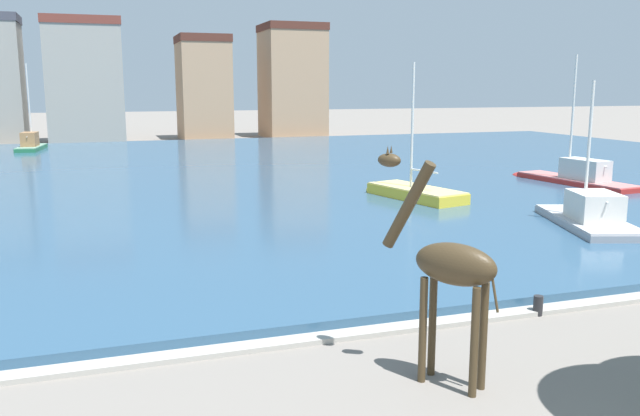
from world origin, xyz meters
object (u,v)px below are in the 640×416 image
(giraffe_statue, at_px, (448,268))
(sailboat_red, at_px, (570,179))
(sailboat_green, at_px, (32,146))
(mooring_bollard, at_px, (538,306))
(sailboat_yellow, at_px, (409,194))
(sailboat_grey, at_px, (585,219))

(giraffe_statue, bearing_deg, sailboat_red, 46.04)
(sailboat_green, xyz_separation_m, mooring_bollard, (15.45, -47.44, -0.35))
(giraffe_statue, height_order, sailboat_yellow, sailboat_yellow)
(sailboat_grey, xyz_separation_m, mooring_bollard, (-7.67, -7.42, -0.29))
(giraffe_statue, height_order, sailboat_green, sailboat_green)
(sailboat_yellow, bearing_deg, mooring_bollard, -104.55)
(mooring_bollard, bearing_deg, giraffe_statue, -147.21)
(giraffe_statue, bearing_deg, sailboat_green, 102.77)
(sailboat_red, relative_size, sailboat_green, 1.15)
(sailboat_green, bearing_deg, sailboat_grey, -59.98)
(sailboat_yellow, relative_size, sailboat_grey, 0.95)
(sailboat_yellow, xyz_separation_m, mooring_bollard, (-3.98, -15.33, -0.21))
(mooring_bollard, bearing_deg, sailboat_red, 48.93)
(sailboat_red, height_order, sailboat_yellow, sailboat_red)
(sailboat_red, distance_m, sailboat_green, 42.95)
(giraffe_statue, xyz_separation_m, sailboat_green, (-11.35, 50.08, -1.70))
(sailboat_red, xyz_separation_m, mooring_bollard, (-14.58, -16.73, -0.31))
(sailboat_yellow, bearing_deg, sailboat_grey, -64.98)
(sailboat_red, bearing_deg, giraffe_statue, -133.96)
(giraffe_statue, relative_size, sailboat_red, 0.52)
(sailboat_red, height_order, sailboat_green, sailboat_green)
(sailboat_red, relative_size, sailboat_yellow, 1.28)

